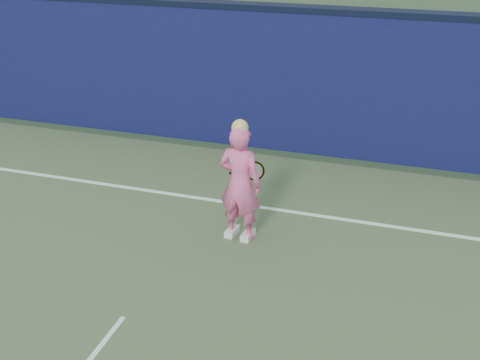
% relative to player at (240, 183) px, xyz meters
% --- Properties ---
extents(backstop_wall, '(24.00, 0.40, 2.50)m').
position_rel_player_xyz_m(backstop_wall, '(-0.69, 3.41, 0.43)').
color(backstop_wall, '#0C1135').
rests_on(backstop_wall, ground).
extents(wall_cap, '(24.00, 0.42, 0.10)m').
position_rel_player_xyz_m(wall_cap, '(-0.69, 3.41, 1.73)').
color(wall_cap, black).
rests_on(wall_cap, backstop_wall).
extents(player, '(0.63, 0.45, 1.70)m').
position_rel_player_xyz_m(player, '(0.00, 0.00, 0.00)').
color(player, '#E55990').
rests_on(player, ground).
extents(racket, '(0.54, 0.12, 0.29)m').
position_rel_player_xyz_m(racket, '(0.04, 0.45, -0.01)').
color(racket, black).
rests_on(racket, ground).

